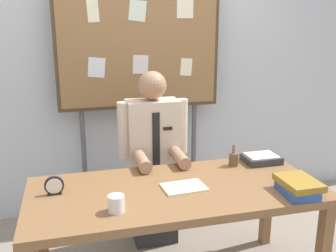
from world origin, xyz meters
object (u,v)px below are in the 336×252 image
Objects in this scene: desk at (176,199)px; bulletin_board at (139,42)px; coffee_mug at (116,204)px; book_stack at (298,186)px; person at (153,165)px; open_notebook at (184,187)px; paper_tray at (261,159)px; desk_clock at (54,186)px; pen_holder at (234,159)px.

bulletin_board reaches higher than desk.
desk is 0.48m from coffee_mug.
book_stack is 2.98× the size of coffee_mug.
coffee_mug reaches higher than book_stack.
coffee_mug reaches higher than desk.
open_notebook is (0.05, -0.67, 0.09)m from person.
bulletin_board reaches higher than paper_tray.
book_stack is 1.09× the size of paper_tray.
person is 1.06m from bulletin_board.
person is 0.68m from open_notebook.
bulletin_board is at bearing 54.90° from desk_clock.
paper_tray is at bearing 2.76° from pen_holder.
person reaches higher than paper_tray.
bulletin_board is at bearing 115.81° from book_stack.
person is 5.25× the size of open_notebook.
bulletin_board is at bearing 130.28° from paper_tray.
person is 4.92× the size of book_stack.
paper_tray is at bearing -27.00° from person.
bulletin_board reaches higher than coffee_mug.
desk_clock is (-1.42, 0.37, 0.00)m from book_stack.
book_stack is at bearing -95.38° from paper_tray.
desk_clock is 0.44× the size of paper_tray.
desk is 0.59m from pen_holder.
bulletin_board is 1.41m from paper_tray.
desk_clock is 1.22× the size of coffee_mug.
pen_holder reaches higher than book_stack.
desk_clock reaches higher than open_notebook.
coffee_mug is at bearing -115.00° from person.
book_stack is (0.69, -0.92, 0.13)m from person.
coffee_mug reaches higher than open_notebook.
bulletin_board reaches higher than desk_clock.
book_stack reaches higher than open_notebook.
coffee_mug is (-0.45, -0.20, 0.04)m from open_notebook.
book_stack is 1.77× the size of pen_holder.
desk is at bearing -152.83° from pen_holder.
coffee_mug is (-1.09, 0.06, -0.00)m from book_stack.
coffee_mug reaches higher than paper_tray.
pen_holder reaches higher than open_notebook.
paper_tray is at bearing 22.89° from open_notebook.
desk is at bearing -90.00° from person.
desk is at bearing -159.74° from paper_tray.
paper_tray is (0.05, 0.55, -0.02)m from book_stack.
open_notebook is at bearing 23.82° from coffee_mug.
pen_holder is at bearing -177.24° from paper_tray.
desk_clock is (-0.74, -1.05, -0.80)m from bulletin_board.
person is at bearing 153.00° from paper_tray.
desk_clock is at bearing -172.43° from pen_holder.
coffee_mug is 0.36× the size of paper_tray.
person reaches higher than book_stack.
pen_holder is 0.23m from paper_tray.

